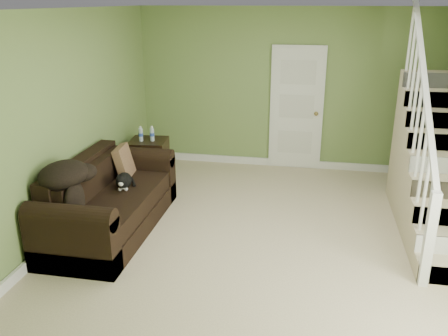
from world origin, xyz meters
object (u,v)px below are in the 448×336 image
at_px(side_table, 149,160).
at_px(banana, 109,214).
at_px(sofa, 108,204).
at_px(cat, 123,181).

relative_size(side_table, banana, 5.17).
height_order(sofa, side_table, side_table).
xyz_separation_m(sofa, side_table, (-0.07, 1.70, -0.00)).
bearing_deg(banana, sofa, 112.17).
height_order(side_table, banana, side_table).
distance_m(sofa, cat, 0.33).
bearing_deg(side_table, banana, -81.05).
relative_size(sofa, side_table, 2.52).
bearing_deg(sofa, cat, 54.25).
bearing_deg(banana, side_table, 95.29).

